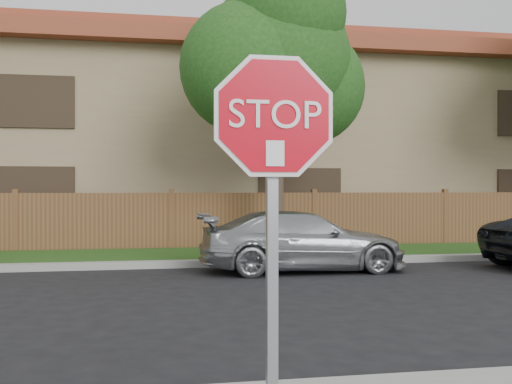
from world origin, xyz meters
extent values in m
cube|color=gray|center=(0.00, 8.15, 0.07)|extent=(70.00, 0.30, 0.15)
cube|color=#1E4714|center=(0.00, 9.80, 0.06)|extent=(70.00, 3.00, 0.12)
cube|color=brown|center=(0.00, 11.40, 0.80)|extent=(70.00, 0.12, 1.60)
cube|color=#977E5E|center=(0.00, 17.00, 3.00)|extent=(34.00, 8.00, 6.00)
cube|color=brown|center=(0.00, 17.00, 6.25)|extent=(35.20, 9.20, 0.50)
cube|color=brown|center=(0.00, 17.00, 6.85)|extent=(33.00, 5.50, 0.70)
cylinder|color=#382B21|center=(2.50, 9.70, 1.96)|extent=(0.44, 0.44, 3.92)
sphere|color=#184715|center=(2.50, 9.70, 4.90)|extent=(3.80, 3.80, 3.80)
sphere|color=#184715|center=(3.40, 10.00, 4.34)|extent=(3.00, 3.00, 3.00)
sphere|color=#184715|center=(1.70, 9.30, 4.62)|extent=(3.20, 3.20, 3.20)
sphere|color=#184715|center=(2.70, 9.10, 5.95)|extent=(2.80, 2.80, 2.80)
cube|color=gray|center=(0.10, -1.44, 1.25)|extent=(0.07, 0.06, 2.30)
cylinder|color=white|center=(0.10, -1.50, 2.15)|extent=(1.01, 0.02, 1.01)
cylinder|color=red|center=(0.10, -1.51, 2.15)|extent=(0.93, 0.02, 0.93)
cube|color=white|center=(0.10, -1.53, 1.93)|extent=(0.11, 0.00, 0.15)
imported|color=#9FA2A6|center=(2.54, 7.11, 0.62)|extent=(4.32, 1.78, 1.25)
camera|label=1|loc=(-0.64, -4.94, 1.73)|focal=42.00mm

